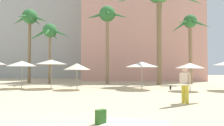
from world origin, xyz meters
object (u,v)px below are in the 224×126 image
(cafe_umbrella_5, at_px, (190,66))
(cafe_umbrella_6, at_px, (22,64))
(person_near_left, at_px, (185,84))
(cafe_umbrella_0, at_px, (51,62))
(cafe_umbrella_1, at_px, (142,64))
(backpack, at_px, (100,117))
(palm_tree_right, at_px, (50,33))
(palm_tree_far_left, at_px, (190,28))
(cafe_umbrella_4, at_px, (77,67))
(palm_tree_left, at_px, (30,21))
(beach_towel, at_px, (135,123))
(palm_tree_center, at_px, (107,19))

(cafe_umbrella_5, height_order, cafe_umbrella_6, cafe_umbrella_6)
(person_near_left, bearing_deg, cafe_umbrella_0, 100.03)
(cafe_umbrella_1, distance_m, backpack, 11.38)
(palm_tree_right, height_order, cafe_umbrella_1, palm_tree_right)
(palm_tree_far_left, bearing_deg, cafe_umbrella_6, -156.23)
(cafe_umbrella_4, bearing_deg, backpack, -71.04)
(cafe_umbrella_1, bearing_deg, cafe_umbrella_6, -179.25)
(palm_tree_far_left, bearing_deg, cafe_umbrella_4, -145.05)
(palm_tree_left, distance_m, cafe_umbrella_4, 12.60)
(palm_tree_right, relative_size, cafe_umbrella_6, 2.66)
(cafe_umbrella_5, height_order, beach_towel, cafe_umbrella_5)
(beach_towel, xyz_separation_m, person_near_left, (2.36, 3.87, 0.92))
(cafe_umbrella_0, xyz_separation_m, beach_towel, (7.05, -10.96, -2.24))
(cafe_umbrella_4, xyz_separation_m, cafe_umbrella_6, (-4.97, 0.59, 0.26))
(palm_tree_far_left, xyz_separation_m, cafe_umbrella_0, (-13.19, -6.76, -3.94))
(palm_tree_left, bearing_deg, person_near_left, -43.36)
(palm_tree_far_left, height_order, cafe_umbrella_1, palm_tree_far_left)
(palm_tree_center, relative_size, cafe_umbrella_6, 3.47)
(palm_tree_right, xyz_separation_m, cafe_umbrella_1, (10.07, -5.64, -3.70))
(cafe_umbrella_6, bearing_deg, palm_tree_right, 89.26)
(palm_tree_left, xyz_separation_m, cafe_umbrella_5, (16.82, -7.89, -5.60))
(cafe_umbrella_5, bearing_deg, beach_towel, -112.23)
(cafe_umbrella_6, height_order, person_near_left, cafe_umbrella_6)
(palm_tree_far_left, bearing_deg, person_near_left, -105.30)
(palm_tree_right, bearing_deg, beach_towel, -60.20)
(cafe_umbrella_0, distance_m, backpack, 12.83)
(palm_tree_center, bearing_deg, cafe_umbrella_4, -101.69)
(cafe_umbrella_5, bearing_deg, person_near_left, -105.91)
(cafe_umbrella_0, height_order, backpack, cafe_umbrella_0)
(palm_tree_right, relative_size, beach_towel, 3.56)
(palm_tree_right, xyz_separation_m, person_near_left, (11.85, -12.70, -4.79))
(palm_tree_left, relative_size, cafe_umbrella_1, 3.28)
(palm_tree_left, xyz_separation_m, beach_towel, (12.67, -18.06, -7.50))
(cafe_umbrella_1, bearing_deg, palm_tree_right, 150.75)
(palm_tree_right, height_order, cafe_umbrella_6, palm_tree_right)
(palm_tree_right, relative_size, backpack, 16.24)
(palm_tree_right, xyz_separation_m, cafe_umbrella_5, (13.65, -6.40, -3.82))
(palm_tree_center, height_order, cafe_umbrella_5, palm_tree_center)
(palm_tree_center, relative_size, beach_towel, 4.65)
(palm_tree_center, bearing_deg, palm_tree_right, -171.69)
(palm_tree_center, distance_m, cafe_umbrella_4, 9.32)
(cafe_umbrella_5, bearing_deg, backpack, -116.59)
(palm_tree_far_left, relative_size, person_near_left, 3.30)
(palm_tree_center, relative_size, backpack, 21.20)
(beach_towel, xyz_separation_m, backpack, (-1.02, -0.18, 0.19))
(cafe_umbrella_5, bearing_deg, palm_tree_center, 134.64)
(cafe_umbrella_6, bearing_deg, beach_towel, -48.46)
(cafe_umbrella_6, height_order, beach_towel, cafe_umbrella_6)
(cafe_umbrella_0, height_order, beach_towel, cafe_umbrella_0)
(palm_tree_center, relative_size, cafe_umbrella_0, 3.32)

